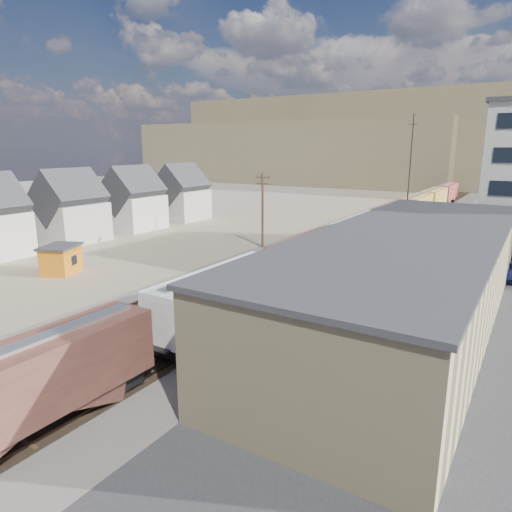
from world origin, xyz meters
The scene contains 11 objects.
ballast_bed centered at (0.00, 50.00, 0.03)m, with size 18.00×200.00×0.06m, color #4C4742.
dirt_yard centered at (-20.00, 40.00, 0.01)m, with size 24.00×180.00×0.03m, color #7B6C55.
rail_tracks centered at (-0.55, 50.00, 0.11)m, with size 11.40×200.00×0.24m.
freight_train centered at (3.80, 53.72, 2.79)m, with size 3.00×119.74×4.46m.
warehouse centered at (14.98, 25.00, 3.65)m, with size 12.40×40.40×7.25m.
utility_pole_north centered at (-8.50, 42.00, 5.30)m, with size 2.20×0.32×10.00m.
radio_mast centered at (6.00, 60.00, 9.12)m, with size 1.20×0.16×18.00m.
townhouse_row centered at (-34.00, 25.00, 4.34)m, with size 8.15×68.16×10.47m.
hills_north centered at (0.17, 167.92, 14.10)m, with size 265.00×80.00×32.00m.
maintenance_shed centered at (-20.09, 19.28, 1.60)m, with size 4.77×5.24×3.12m.
parked_car_blue centered at (21.10, 42.49, 0.84)m, with size 2.80×6.08×1.69m, color navy.
Camera 1 is at (22.84, -9.98, 13.40)m, focal length 32.00 mm.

